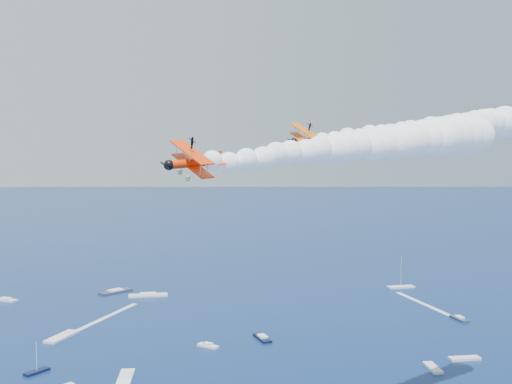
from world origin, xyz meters
name	(u,v)px	position (x,y,z in m)	size (l,w,h in m)	color
biplane_lead	(309,140)	(5.18, 18.45, 58.62)	(6.76, 7.58, 4.57)	#F26405
biplane_trail	(194,163)	(-15.42, 12.39, 55.35)	(8.49, 9.53, 5.74)	#FE3405
smoke_trail_lead	(435,129)	(34.85, 24.61, 60.93)	(60.09, 17.73, 11.25)	white
smoke_trail_trail	(364,147)	(14.52, 17.07, 57.66)	(60.57, 15.06, 11.25)	white
spectator_boats	(108,344)	(-9.73, 113.88, 0.35)	(243.66, 154.63, 0.70)	silver
boat_wakes	(160,315)	(12.86, 139.84, 0.03)	(187.62, 74.79, 0.04)	white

